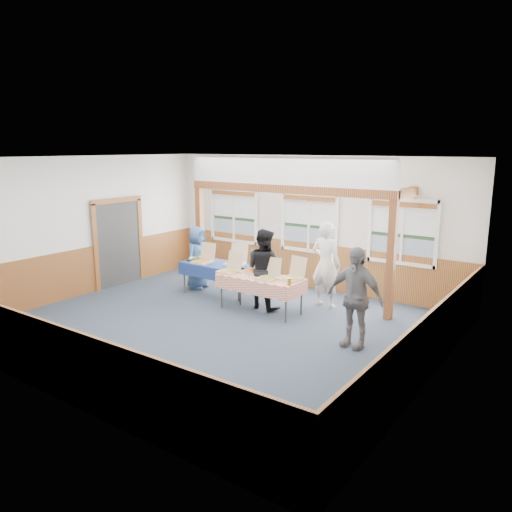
# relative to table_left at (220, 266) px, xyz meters

# --- Properties ---
(floor) EXTENTS (8.00, 8.00, 0.00)m
(floor) POSITION_rel_table_left_xyz_m (1.29, -1.59, -0.70)
(floor) COLOR #252D3C
(floor) RESTS_ON ground
(ceiling) EXTENTS (8.00, 8.00, 0.00)m
(ceiling) POSITION_rel_table_left_xyz_m (1.29, -1.59, 2.50)
(ceiling) COLOR white
(ceiling) RESTS_ON wall_back
(wall_back) EXTENTS (8.00, 0.00, 8.00)m
(wall_back) POSITION_rel_table_left_xyz_m (1.29, 1.91, 0.90)
(wall_back) COLOR silver
(wall_back) RESTS_ON floor
(wall_front) EXTENTS (8.00, 0.00, 8.00)m
(wall_front) POSITION_rel_table_left_xyz_m (1.29, -5.09, 0.90)
(wall_front) COLOR silver
(wall_front) RESTS_ON floor
(wall_left) EXTENTS (0.00, 8.00, 8.00)m
(wall_left) POSITION_rel_table_left_xyz_m (-2.71, -1.59, 0.90)
(wall_left) COLOR silver
(wall_left) RESTS_ON floor
(wall_right) EXTENTS (0.00, 8.00, 8.00)m
(wall_right) POSITION_rel_table_left_xyz_m (5.29, -1.59, 0.90)
(wall_right) COLOR silver
(wall_right) RESTS_ON floor
(wainscot_back) EXTENTS (7.98, 0.05, 1.10)m
(wainscot_back) POSITION_rel_table_left_xyz_m (1.29, 1.89, -0.15)
(wainscot_back) COLOR brown
(wainscot_back) RESTS_ON floor
(wainscot_front) EXTENTS (7.98, 0.05, 1.10)m
(wainscot_front) POSITION_rel_table_left_xyz_m (1.29, -5.06, -0.15)
(wainscot_front) COLOR brown
(wainscot_front) RESTS_ON floor
(wainscot_left) EXTENTS (0.05, 6.98, 1.10)m
(wainscot_left) POSITION_rel_table_left_xyz_m (-2.69, -1.59, -0.15)
(wainscot_left) COLOR brown
(wainscot_left) RESTS_ON floor
(wainscot_right) EXTENTS (0.05, 6.98, 1.10)m
(wainscot_right) POSITION_rel_table_left_xyz_m (5.26, -1.59, -0.15)
(wainscot_right) COLOR brown
(wainscot_right) RESTS_ON floor
(cased_opening) EXTENTS (0.06, 1.30, 2.10)m
(cased_opening) POSITION_rel_table_left_xyz_m (-2.67, -0.69, 0.35)
(cased_opening) COLOR #333333
(cased_opening) RESTS_ON wall_left
(window_left) EXTENTS (1.56, 0.10, 1.46)m
(window_left) POSITION_rel_table_left_xyz_m (-1.01, 1.87, 0.98)
(window_left) COLOR white
(window_left) RESTS_ON wall_back
(window_mid) EXTENTS (1.56, 0.10, 1.46)m
(window_mid) POSITION_rel_table_left_xyz_m (1.29, 1.87, 0.98)
(window_mid) COLOR white
(window_mid) RESTS_ON wall_back
(window_right) EXTENTS (1.56, 0.10, 1.46)m
(window_right) POSITION_rel_table_left_xyz_m (3.59, 1.87, 0.98)
(window_right) COLOR white
(window_right) RESTS_ON wall_back
(post_left) EXTENTS (0.15, 0.15, 2.40)m
(post_left) POSITION_rel_table_left_xyz_m (-1.21, 0.71, 0.50)
(post_left) COLOR #5A2814
(post_left) RESTS_ON floor
(post_right) EXTENTS (0.15, 0.15, 2.40)m
(post_right) POSITION_rel_table_left_xyz_m (3.79, 0.71, 0.50)
(post_right) COLOR #5A2814
(post_right) RESTS_ON floor
(cross_beam) EXTENTS (5.15, 0.18, 0.18)m
(cross_beam) POSITION_rel_table_left_xyz_m (1.29, 0.71, 1.79)
(cross_beam) COLOR #5A2814
(cross_beam) RESTS_ON post_left
(table_left) EXTENTS (2.00, 1.41, 0.76)m
(table_left) POSITION_rel_table_left_xyz_m (0.00, 0.00, 0.00)
(table_left) COLOR #333333
(table_left) RESTS_ON floor
(table_right) EXTENTS (1.82, 0.85, 0.76)m
(table_right) POSITION_rel_table_left_xyz_m (1.42, -0.39, -0.00)
(table_right) COLOR #333333
(table_right) RESTS_ON floor
(pizza_box_a) EXTENTS (0.42, 0.51, 0.44)m
(pizza_box_a) POSITION_rel_table_left_xyz_m (-0.40, -0.11, 0.12)
(pizza_box_a) COLOR #D7B38F
(pizza_box_a) RESTS_ON table_left
(pizza_box_b) EXTENTS (0.51, 0.58, 0.46)m
(pizza_box_b) POSITION_rel_table_left_xyz_m (0.34, 0.16, 0.13)
(pizza_box_b) COLOR #D7B38F
(pizza_box_b) RESTS_ON table_left
(pizza_box_c) EXTENTS (0.41, 0.49, 0.43)m
(pizza_box_c) POSITION_rel_table_left_xyz_m (0.68, -0.49, 0.12)
(pizza_box_c) COLOR #D7B38F
(pizza_box_c) RESTS_ON table_right
(pizza_box_d) EXTENTS (0.40, 0.49, 0.44)m
(pizza_box_d) POSITION_rel_table_left_xyz_m (1.07, -0.20, 0.12)
(pizza_box_d) COLOR #D7B38F
(pizza_box_d) RESTS_ON table_right
(pizza_box_e) EXTENTS (0.41, 0.49, 0.41)m
(pizza_box_e) POSITION_rel_table_left_xyz_m (1.67, -0.47, 0.12)
(pizza_box_e) COLOR #D7B38F
(pizza_box_e) RESTS_ON table_right
(pizza_box_f) EXTENTS (0.50, 0.57, 0.45)m
(pizza_box_f) POSITION_rel_table_left_xyz_m (2.08, -0.25, 0.12)
(pizza_box_f) COLOR #D7B38F
(pizza_box_f) RESTS_ON table_right
(veggie_tray) EXTENTS (0.43, 0.43, 0.10)m
(veggie_tray) POSITION_rel_table_left_xyz_m (-0.75, -0.00, 0.09)
(veggie_tray) COLOR black
(veggie_tray) RESTS_ON table_left
(drink_glass) EXTENTS (0.07, 0.07, 0.15)m
(drink_glass) POSITION_rel_table_left_xyz_m (2.27, -0.64, 0.13)
(drink_glass) COLOR olive
(drink_glass) RESTS_ON table_right
(woman_white) EXTENTS (0.71, 0.49, 1.87)m
(woman_white) POSITION_rel_table_left_xyz_m (2.37, 0.70, 0.23)
(woman_white) COLOR silver
(woman_white) RESTS_ON floor
(woman_black) EXTENTS (0.92, 0.76, 1.72)m
(woman_black) POSITION_rel_table_left_xyz_m (1.34, -0.14, 0.16)
(woman_black) COLOR black
(woman_black) RESTS_ON floor
(man_blue) EXTENTS (0.59, 0.81, 1.53)m
(man_blue) POSITION_rel_table_left_xyz_m (-0.85, 0.20, 0.06)
(man_blue) COLOR #37598A
(man_blue) RESTS_ON floor
(person_grey) EXTENTS (1.07, 0.52, 1.77)m
(person_grey) POSITION_rel_table_left_xyz_m (3.80, -1.00, 0.18)
(person_grey) COLOR slate
(person_grey) RESTS_ON floor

